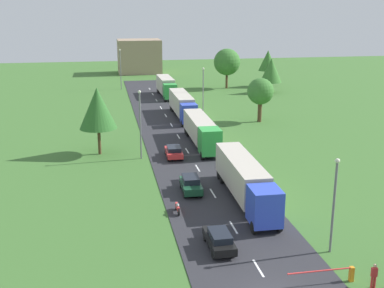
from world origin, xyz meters
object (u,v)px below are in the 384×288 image
Objects in this scene: barrier_gate at (341,273)px; tree_maple at (227,62)px; tree_pine at (260,92)px; lamppost_third at (203,88)px; car_lead at (219,239)px; tree_elm at (98,108)px; truck_third at (182,104)px; car_third at (174,152)px; truck_fourth at (166,86)px; car_second at (191,184)px; person_third at (374,275)px; lamppost_fourth at (121,67)px; tree_oak at (268,61)px; truck_lead at (245,179)px; lamppost_lead at (334,200)px; truck_second at (201,130)px; tree_birch at (271,70)px; lamppost_second at (140,121)px; motorcycle_courier at (177,207)px; distant_building at (139,56)px.

tree_maple is (12.13, 78.45, 5.08)m from barrier_gate.
lamppost_third is at bearing 133.54° from tree_pine.
lamppost_third is (8.57, 47.87, 3.53)m from car_lead.
tree_elm is (-8.80, 26.70, 4.95)m from car_lead.
truck_third is 3.47× the size of car_third.
car_second is at bearing -94.85° from truck_fourth.
lamppost_fourth reaches higher than person_third.
tree_pine is at bearing -110.57° from tree_oak.
lamppost_lead is (3.53, -10.66, 1.93)m from truck_lead.
barrier_gate is at bearing -85.76° from truck_second.
car_third is at bearing -122.50° from tree_birch.
lamppost_second is 51.18m from lamppost_fourth.
lamppost_third is (8.60, 35.98, 3.47)m from car_second.
person_third is (10.70, -14.11, 0.36)m from motorcycle_courier.
tree_oak is at bearing 65.16° from motorcycle_courier.
distant_building is at bearing 96.92° from lamppost_third.
lamppost_lead is at bearing -85.79° from truck_third.
lamppost_lead is (3.76, -30.09, 2.03)m from truck_second.
lamppost_third reaches higher than person_third.
truck_second is 1.69× the size of tree_elm.
tree_elm is (-8.77, 3.27, 4.96)m from car_third.
barrier_gate is at bearing -55.81° from motorcycle_courier.
tree_maple is at bearing -6.32° from lamppost_fourth.
lamppost_second reaches higher than tree_birch.
truck_second is 8.14× the size of person_third.
tree_elm is at bearing 109.00° from motorcycle_courier.
lamppost_fourth is at bearing 97.67° from barrier_gate.
truck_second is 3.28× the size of car_lead.
tree_maple reaches higher than car_third.
lamppost_third is 32.57m from tree_oak.
truck_third is 47.29m from lamppost_lead.
truck_lead is at bearing -110.43° from tree_oak.
car_lead is at bearing 166.93° from lamppost_lead.
person_third is 0.22× the size of lamppost_third.
truck_lead is at bearing -82.60° from lamppost_fourth.
tree_pine is 63.33m from distant_building.
tree_maple is 0.76× the size of distant_building.
truck_lead is 39.35m from lamppost_third.
person_third is 54.92m from lamppost_third.
car_third is (-4.56, 14.64, -1.39)m from truck_lead.
lamppost_fourth is 23.19m from tree_maple.
tree_oak is at bearing 20.39° from truck_fourth.
lamppost_lead is at bearing -90.60° from lamppost_third.
truck_lead is 11.39m from lamppost_lead.
barrier_gate is 73.91m from tree_birch.
car_second is 0.90× the size of barrier_gate.
truck_lead is 3.53× the size of car_second.
tree_maple is (21.03, 65.34, 5.23)m from motorcycle_courier.
truck_lead is at bearing 62.76° from car_lead.
truck_lead is at bearing -53.35° from tree_elm.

